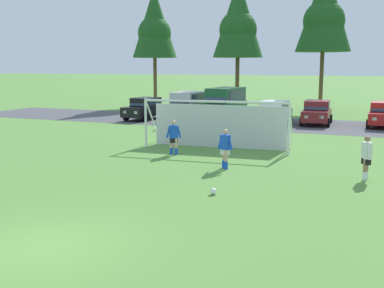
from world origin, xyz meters
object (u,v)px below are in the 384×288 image
parked_car_slot_center (273,113)px  player_midfield_center (225,149)px  soccer_goal (218,123)px  parked_car_slot_right (383,114)px  player_defender_far (366,158)px  parked_car_slot_far_left (145,108)px  parked_car_slot_center_left (225,103)px  player_winger_left (174,137)px  parked_car_slot_center_right (317,112)px  parked_car_slot_left (187,105)px  soccer_ball (214,191)px

parked_car_slot_center → player_midfield_center: bearing=-84.9°
soccer_goal → parked_car_slot_right: size_ratio=1.78×
player_defender_far → parked_car_slot_far_left: parked_car_slot_far_left is taller
soccer_goal → parked_car_slot_center_left: bearing=106.5°
player_winger_left → parked_car_slot_center_right: (4.72, 14.56, 0.05)m
parked_car_slot_center_right → parked_car_slot_center: bearing=-152.2°
player_defender_far → parked_car_slot_center: 16.39m
parked_car_slot_far_left → parked_car_slot_center: same height
parked_car_slot_far_left → player_winger_left: bearing=-57.0°
parked_car_slot_left → parked_car_slot_right: bearing=3.5°
parked_car_slot_far_left → parked_car_slot_center: bearing=2.3°
player_midfield_center → parked_car_slot_left: (-8.42, 15.96, 0.29)m
player_winger_left → parked_car_slot_center_right: size_ratio=0.38×
parked_car_slot_center → parked_car_slot_center_right: 3.20m
parked_car_slot_right → parked_car_slot_center: bearing=-166.5°
player_winger_left → parked_car_slot_center: parked_car_slot_center is taller
player_defender_far → parked_car_slot_far_left: bearing=139.3°
parked_car_slot_far_left → parked_car_slot_center_left: bearing=17.5°
parked_car_slot_far_left → parked_car_slot_right: bearing=7.1°
player_midfield_center → parked_car_slot_center_left: (-5.44, 16.57, 0.52)m
player_midfield_center → player_winger_left: bearing=147.9°
player_defender_far → parked_car_slot_right: parked_car_slot_right is taller
parked_car_slot_center_left → parked_car_slot_center: bearing=-19.8°
parked_car_slot_center_left → parked_car_slot_center: 4.39m
parked_car_slot_left → parked_car_slot_center: (7.08, -0.87, -0.24)m
soccer_ball → parked_car_slot_center: 19.13m
parked_car_slot_left → parked_car_slot_center_left: size_ratio=0.94×
parked_car_slot_far_left → parked_car_slot_left: bearing=22.9°
parked_car_slot_center_left → parked_car_slot_far_left: bearing=-162.5°
player_winger_left → parked_car_slot_far_left: bearing=123.0°
parked_car_slot_far_left → parked_car_slot_center: 10.12m
parked_car_slot_center_right → parked_car_slot_right: size_ratio=1.01×
parked_car_slot_center_left → parked_car_slot_center: parked_car_slot_center_left is taller
player_midfield_center → player_defender_far: size_ratio=1.00×
parked_car_slot_center → parked_car_slot_right: (7.28, 1.75, 0.00)m
soccer_goal → parked_car_slot_right: bearing=57.6°
soccer_ball → parked_car_slot_center_right: 20.49m
soccer_ball → player_defender_far: player_defender_far is taller
soccer_goal → player_winger_left: (-1.34, -2.51, -0.47)m
player_winger_left → parked_car_slot_center_left: (-2.21, 14.54, 0.52)m
soccer_ball → player_defender_far: size_ratio=0.13×
player_midfield_center → player_winger_left: 3.81m
parked_car_slot_left → parked_car_slot_right: (14.36, 0.88, -0.24)m
parked_car_slot_center_left → player_defender_far: bearing=-56.5°
player_defender_far → parked_car_slot_left: bearing=131.2°
soccer_ball → parked_car_slot_center: size_ratio=0.05×
soccer_ball → parked_car_slot_center_left: size_ratio=0.04×
soccer_goal → parked_car_slot_center_right: soccer_goal is taller
player_winger_left → parked_car_slot_left: parked_car_slot_left is taller
soccer_goal → player_midfield_center: soccer_goal is taller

